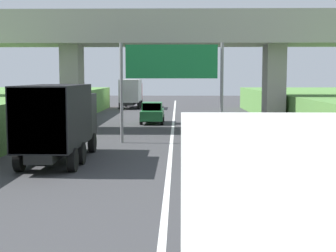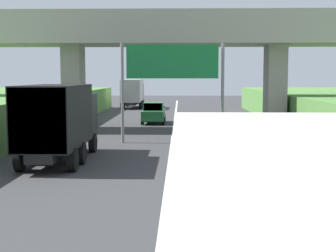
{
  "view_description": "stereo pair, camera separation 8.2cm",
  "coord_description": "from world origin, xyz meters",
  "px_view_note": "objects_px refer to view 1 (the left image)",
  "views": [
    {
      "loc": [
        0.35,
        2.88,
        3.81
      ],
      "look_at": [
        0.0,
        20.74,
        2.0
      ],
      "focal_mm": 52.62,
      "sensor_mm": 36.0,
      "label": 1
    },
    {
      "loc": [
        0.43,
        2.88,
        3.81
      ],
      "look_at": [
        0.0,
        20.74,
        2.0
      ],
      "focal_mm": 52.62,
      "sensor_mm": 36.0,
      "label": 2
    }
  ],
  "objects_px": {
    "truck_black": "(59,119)",
    "construction_barrel_4": "(319,151)",
    "car_green": "(152,113)",
    "overhead_highway_sign": "(171,69)",
    "truck_red": "(131,92)",
    "construction_barrel_5": "(295,140)"
  },
  "relations": [
    {
      "from": "truck_black",
      "to": "construction_barrel_4",
      "type": "height_order",
      "value": "truck_black"
    },
    {
      "from": "truck_black",
      "to": "construction_barrel_4",
      "type": "relative_size",
      "value": 8.11
    },
    {
      "from": "car_green",
      "to": "truck_black",
      "type": "bearing_deg",
      "value": -100.04
    },
    {
      "from": "overhead_highway_sign",
      "to": "construction_barrel_4",
      "type": "relative_size",
      "value": 6.53
    },
    {
      "from": "truck_red",
      "to": "truck_black",
      "type": "bearing_deg",
      "value": -89.53
    },
    {
      "from": "car_green",
      "to": "overhead_highway_sign",
      "type": "bearing_deg",
      "value": -81.77
    },
    {
      "from": "car_green",
      "to": "construction_barrel_4",
      "type": "relative_size",
      "value": 4.56
    },
    {
      "from": "truck_black",
      "to": "car_green",
      "type": "relative_size",
      "value": 1.78
    },
    {
      "from": "overhead_highway_sign",
      "to": "truck_red",
      "type": "xyz_separation_m",
      "value": [
        -5.22,
        31.06,
        -2.3
      ]
    },
    {
      "from": "truck_black",
      "to": "construction_barrel_5",
      "type": "height_order",
      "value": "truck_black"
    },
    {
      "from": "overhead_highway_sign",
      "to": "car_green",
      "type": "bearing_deg",
      "value": 98.23
    },
    {
      "from": "construction_barrel_5",
      "to": "truck_red",
      "type": "bearing_deg",
      "value": 109.65
    },
    {
      "from": "overhead_highway_sign",
      "to": "car_green",
      "type": "relative_size",
      "value": 1.43
    },
    {
      "from": "truck_red",
      "to": "truck_black",
      "type": "height_order",
      "value": "same"
    },
    {
      "from": "truck_black",
      "to": "overhead_highway_sign",
      "type": "bearing_deg",
      "value": 52.41
    },
    {
      "from": "construction_barrel_5",
      "to": "overhead_highway_sign",
      "type": "bearing_deg",
      "value": 163.36
    },
    {
      "from": "truck_red",
      "to": "car_green",
      "type": "distance_m",
      "value": 19.65
    },
    {
      "from": "truck_red",
      "to": "car_green",
      "type": "height_order",
      "value": "truck_red"
    },
    {
      "from": "truck_red",
      "to": "car_green",
      "type": "bearing_deg",
      "value": -79.66
    },
    {
      "from": "overhead_highway_sign",
      "to": "construction_barrel_4",
      "type": "height_order",
      "value": "overhead_highway_sign"
    },
    {
      "from": "car_green",
      "to": "construction_barrel_5",
      "type": "distance_m",
      "value": 16.03
    },
    {
      "from": "overhead_highway_sign",
      "to": "construction_barrel_4",
      "type": "xyz_separation_m",
      "value": [
        6.72,
        -6.05,
        -3.77
      ]
    }
  ]
}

